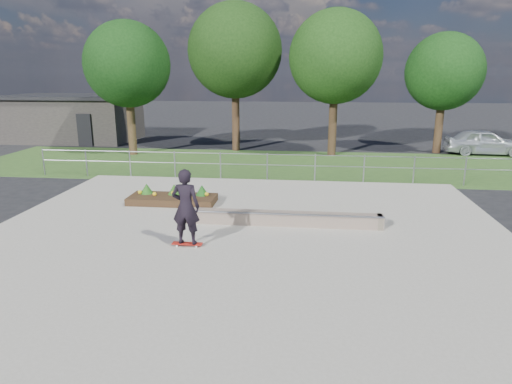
{
  "coord_description": "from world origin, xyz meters",
  "views": [
    {
      "loc": [
        1.64,
        -11.26,
        4.5
      ],
      "look_at": [
        0.2,
        1.5,
        1.1
      ],
      "focal_mm": 32.0,
      "sensor_mm": 36.0,
      "label": 1
    }
  ],
  "objects_px": {
    "skateboarder": "(186,207)",
    "parked_car": "(484,142)",
    "planter_bed": "(173,197)",
    "grind_ledge": "(280,218)"
  },
  "relations": [
    {
      "from": "grind_ledge",
      "to": "parked_car",
      "type": "height_order",
      "value": "parked_car"
    },
    {
      "from": "skateboarder",
      "to": "parked_car",
      "type": "xyz_separation_m",
      "value": [
        12.86,
        15.5,
        -0.42
      ]
    },
    {
      "from": "grind_ledge",
      "to": "parked_car",
      "type": "xyz_separation_m",
      "value": [
        10.53,
        13.52,
        0.45
      ]
    },
    {
      "from": "grind_ledge",
      "to": "skateboarder",
      "type": "bearing_deg",
      "value": -139.51
    },
    {
      "from": "skateboarder",
      "to": "parked_car",
      "type": "distance_m",
      "value": 20.14
    },
    {
      "from": "skateboarder",
      "to": "parked_car",
      "type": "height_order",
      "value": "skateboarder"
    },
    {
      "from": "grind_ledge",
      "to": "skateboarder",
      "type": "distance_m",
      "value": 3.17
    },
    {
      "from": "parked_car",
      "to": "planter_bed",
      "type": "bearing_deg",
      "value": 131.88
    },
    {
      "from": "planter_bed",
      "to": "skateboarder",
      "type": "height_order",
      "value": "skateboarder"
    },
    {
      "from": "grind_ledge",
      "to": "parked_car",
      "type": "relative_size",
      "value": 1.43
    }
  ]
}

